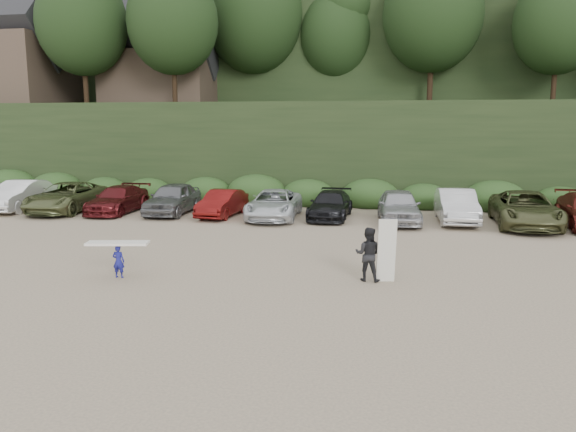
# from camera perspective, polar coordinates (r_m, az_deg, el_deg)

# --- Properties ---
(ground) EXTENTS (120.00, 120.00, 0.00)m
(ground) POSITION_cam_1_polar(r_m,az_deg,el_deg) (19.12, -7.05, -5.15)
(ground) COLOR tan
(ground) RESTS_ON ground
(hillside_backdrop) EXTENTS (90.00, 41.50, 28.00)m
(hillside_backdrop) POSITION_cam_1_polar(r_m,az_deg,el_deg) (54.22, 4.62, 16.32)
(hillside_backdrop) COLOR black
(hillside_backdrop) RESTS_ON ground
(parked_cars) EXTENTS (39.62, 5.97, 1.64)m
(parked_cars) POSITION_cam_1_polar(r_m,az_deg,el_deg) (28.19, 1.30, 1.28)
(parked_cars) COLOR #A6A5AA
(parked_cars) RESTS_ON ground
(child_surfer) EXTENTS (1.97, 0.90, 1.14)m
(child_surfer) POSITION_cam_1_polar(r_m,az_deg,el_deg) (18.31, -16.88, -3.65)
(child_surfer) COLOR navy
(child_surfer) RESTS_ON ground
(adult_surfer) EXTENTS (1.30, 0.73, 1.97)m
(adult_surfer) POSITION_cam_1_polar(r_m,az_deg,el_deg) (17.34, 8.30, -3.82)
(adult_surfer) COLOR black
(adult_surfer) RESTS_ON ground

